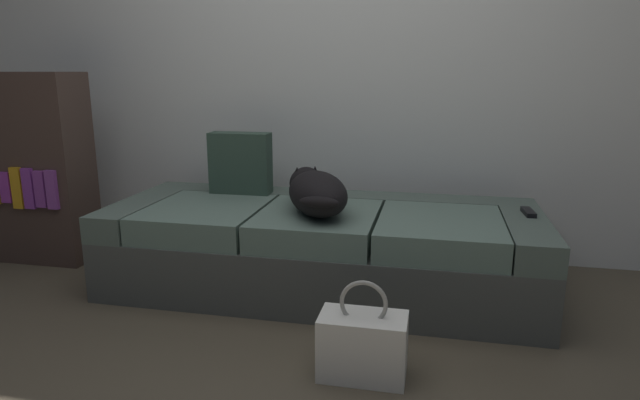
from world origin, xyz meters
The scene contains 7 objects.
back_wall centered at (0.00, 1.70, 1.40)m, with size 6.40×0.10×2.80m, color silver.
couch centered at (0.00, 1.04, 0.21)m, with size 2.16×0.87×0.43m.
dog_dark centered at (-0.01, 0.92, 0.54)m, with size 0.45×0.58×0.21m.
tv_remote centered at (1.00, 1.11, 0.44)m, with size 0.04×0.15×0.02m, color black.
throw_pillow centered at (-0.52, 1.27, 0.60)m, with size 0.34×0.12×0.34m, color #31473A.
handbag centered at (0.32, 0.24, 0.13)m, with size 0.32×0.18×0.38m.
bookshelf centered at (-1.71, 1.14, 0.55)m, with size 0.56×0.30×1.10m.
Camera 1 is at (0.55, -1.55, 1.11)m, focal length 30.34 mm.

